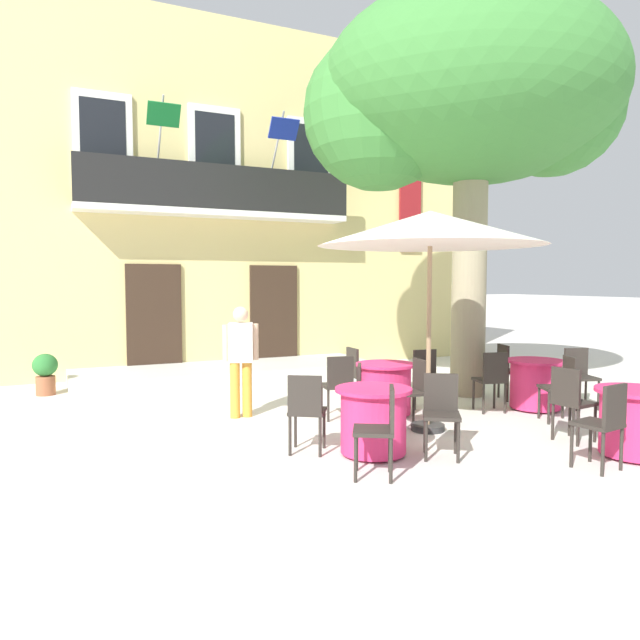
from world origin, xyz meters
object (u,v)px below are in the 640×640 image
(cafe_chair_far_side_3, at_px, (604,420))
(pedestrian_near_entrance, at_px, (241,355))
(cafe_chair_middle_1, at_px, (338,382))
(cafe_chair_middle_3, at_px, (428,375))
(cafe_table_near_tree, at_px, (535,384))
(cafe_table_far_side, at_px, (635,422))
(cafe_umbrella, at_px, (430,230))
(cafe_chair_near_tree_0, at_px, (562,384))
(cafe_chair_front_1, at_px, (306,408))
(plane_tree, at_px, (467,98))
(cafe_chair_far_side_2, at_px, (571,399))
(cafe_table_middle, at_px, (385,388))
(cafe_chair_near_tree_1, at_px, (579,373))
(cafe_chair_front_0, at_px, (368,395))
(cafe_chair_middle_0, at_px, (358,372))
(cafe_table_front, at_px, (373,420))
(cafe_chair_front_2, at_px, (381,425))
(cafe_chair_near_tree_3, at_px, (492,377))
(cafe_chair_front_3, at_px, (441,409))
(ground_planter_left, at_px, (45,372))
(cafe_chair_near_tree_2, at_px, (509,368))
(cafe_chair_middle_2, at_px, (413,388))

(cafe_chair_far_side_3, distance_m, pedestrian_near_entrance, 4.69)
(cafe_chair_middle_1, bearing_deg, cafe_chair_middle_3, -1.37)
(cafe_table_near_tree, relative_size, cafe_table_far_side, 1.00)
(cafe_chair_middle_1, relative_size, cafe_umbrella, 0.31)
(cafe_chair_near_tree_0, distance_m, cafe_chair_middle_3, 1.87)
(cafe_chair_front_1, distance_m, pedestrian_near_entrance, 2.05)
(plane_tree, bearing_deg, cafe_chair_middle_1, -165.71)
(pedestrian_near_entrance, bearing_deg, cafe_table_near_tree, -18.43)
(cafe_chair_front_1, bearing_deg, cafe_chair_far_side_2, -16.29)
(cafe_table_middle, bearing_deg, cafe_chair_near_tree_0, -33.97)
(plane_tree, xyz_separation_m, cafe_chair_near_tree_1, (1.01, -1.55, -4.46))
(cafe_chair_middle_1, distance_m, cafe_chair_front_0, 0.95)
(cafe_chair_front_0, relative_size, cafe_chair_far_side_2, 1.00)
(plane_tree, distance_m, cafe_chair_middle_0, 4.90)
(cafe_table_near_tree, distance_m, cafe_chair_front_0, 3.09)
(cafe_chair_middle_0, height_order, cafe_table_front, cafe_chair_middle_0)
(cafe_chair_middle_3, relative_size, cafe_chair_front_2, 1.00)
(cafe_chair_near_tree_3, distance_m, cafe_chair_front_1, 3.40)
(cafe_chair_front_0, height_order, cafe_umbrella, cafe_umbrella)
(cafe_table_front, distance_m, cafe_table_far_side, 2.90)
(cafe_chair_front_3, bearing_deg, ground_planter_left, 125.47)
(cafe_umbrella, bearing_deg, cafe_chair_front_2, -138.95)
(pedestrian_near_entrance, bearing_deg, cafe_chair_far_side_2, -41.96)
(cafe_chair_near_tree_2, xyz_separation_m, cafe_table_front, (-3.56, -1.68, -0.14))
(plane_tree, xyz_separation_m, cafe_chair_middle_3, (-1.23, -0.73, -4.46))
(cafe_table_near_tree, bearing_deg, cafe_table_front, -164.41)
(cafe_table_front, bearing_deg, cafe_table_far_side, -26.57)
(cafe_table_middle, height_order, cafe_chair_front_3, cafe_chair_front_3)
(cafe_chair_middle_2, bearing_deg, cafe_table_near_tree, 2.61)
(cafe_chair_middle_0, height_order, cafe_chair_front_0, same)
(cafe_table_middle, height_order, cafe_chair_middle_1, cafe_chair_middle_1)
(cafe_chair_front_3, distance_m, ground_planter_left, 6.97)
(cafe_chair_near_tree_0, height_order, cafe_table_middle, cafe_chair_near_tree_0)
(cafe_chair_near_tree_0, height_order, cafe_chair_front_2, same)
(cafe_chair_middle_2, distance_m, cafe_chair_front_3, 1.27)
(plane_tree, xyz_separation_m, cafe_chair_front_1, (-3.79, -1.99, -4.46))
(cafe_chair_near_tree_0, relative_size, cafe_chair_front_2, 1.00)
(cafe_chair_middle_0, bearing_deg, cafe_table_middle, -87.32)
(cafe_chair_front_1, bearing_deg, plane_tree, 27.71)
(cafe_chair_near_tree_2, height_order, cafe_table_far_side, cafe_chair_near_tree_2)
(plane_tree, height_order, ground_planter_left, plane_tree)
(cafe_chair_near_tree_2, height_order, cafe_chair_front_1, same)
(cafe_table_near_tree, bearing_deg, cafe_chair_middle_1, 167.14)
(cafe_table_near_tree, height_order, cafe_umbrella, cafe_umbrella)
(cafe_chair_far_side_3, bearing_deg, cafe_chair_front_3, 136.59)
(cafe_chair_middle_2, distance_m, cafe_chair_middle_3, 1.09)
(cafe_chair_middle_2, height_order, cafe_chair_front_0, same)
(cafe_chair_front_0, distance_m, cafe_table_far_side, 3.02)
(cafe_table_near_tree, bearing_deg, cafe_table_middle, 164.00)
(cafe_chair_near_tree_2, bearing_deg, cafe_table_near_tree, -102.36)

